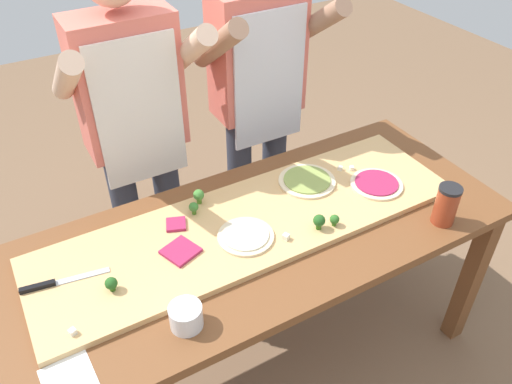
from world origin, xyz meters
name	(u,v)px	position (x,y,z in m)	size (l,w,h in m)	color
ground_plane	(261,357)	(0.00, 0.00, 0.00)	(8.00, 8.00, 0.00)	brown
prep_table	(262,249)	(0.00, 0.00, 0.70)	(1.87, 0.79, 0.80)	brown
cutting_board	(251,223)	(-0.02, 0.04, 0.81)	(1.61, 0.46, 0.02)	tan
chefs_knife	(52,283)	(-0.73, 0.08, 0.83)	(0.28, 0.06, 0.02)	#B7BABF
pizza_whole_cheese_artichoke	(246,236)	(-0.08, -0.03, 0.83)	(0.20, 0.20, 0.02)	beige
pizza_whole_beet_magenta	(376,184)	(0.52, -0.02, 0.83)	(0.21, 0.21, 0.02)	beige
pizza_whole_pesto_green	(307,181)	(0.29, 0.13, 0.83)	(0.23, 0.23, 0.02)	beige
pizza_slice_far_right	(181,251)	(-0.31, 0.02, 0.83)	(0.11, 0.11, 0.01)	#9E234C
pizza_slice_center	(176,224)	(-0.27, 0.15, 0.83)	(0.07, 0.07, 0.01)	#9E234C
broccoli_floret_center_right	(319,221)	(0.17, -0.12, 0.86)	(0.04, 0.04, 0.06)	#2C5915
broccoli_floret_front_mid	(194,207)	(-0.19, 0.18, 0.85)	(0.04, 0.04, 0.05)	#3F7220
broccoli_floret_front_right	(335,220)	(0.23, -0.13, 0.85)	(0.04, 0.04, 0.05)	#366618
broccoli_floret_center_left	(111,284)	(-0.57, -0.03, 0.85)	(0.04, 0.04, 0.05)	#2C5915
broccoli_floret_back_mid	(199,195)	(-0.15, 0.23, 0.86)	(0.04, 0.04, 0.06)	#487A23
cheese_crumble_a	(286,237)	(0.04, -0.11, 0.83)	(0.02, 0.02, 0.02)	silver
cheese_crumble_b	(352,168)	(0.50, 0.11, 0.83)	(0.02, 0.02, 0.02)	white
cheese_crumble_c	(73,332)	(-0.72, -0.14, 0.83)	(0.02, 0.02, 0.02)	white
cheese_crumble_d	(340,168)	(0.46, 0.14, 0.83)	(0.02, 0.02, 0.02)	white
flour_cup	(186,317)	(-0.41, -0.25, 0.83)	(0.10, 0.10, 0.08)	white
sauce_jar	(446,205)	(0.61, -0.29, 0.88)	(0.08, 0.08, 0.16)	#99381E
recipe_note	(70,384)	(-0.77, -0.28, 0.80)	(0.14, 0.18, 0.00)	white
cook_left	(135,124)	(-0.24, 0.62, 1.00)	(0.54, 0.39, 1.67)	#333847
cook_right	(258,91)	(0.34, 0.62, 1.00)	(0.54, 0.39, 1.67)	#333847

